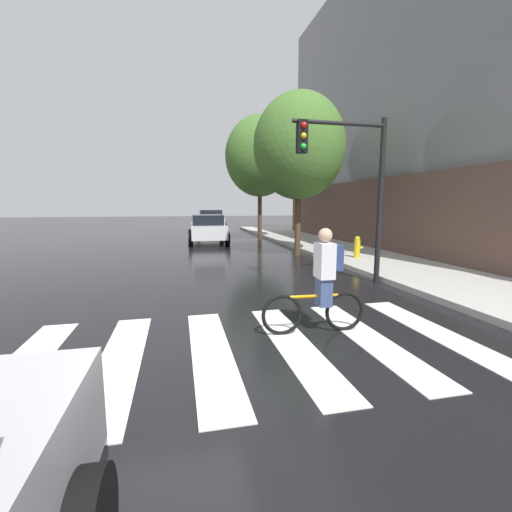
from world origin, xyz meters
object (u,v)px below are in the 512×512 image
object	(u,v)px
sedan_mid	(207,228)
cyclist	(322,281)
sedan_far	(210,220)
street_tree_mid	(260,156)
fire_hydrant	(357,247)
street_tree_near	(299,147)
traffic_light_near	(352,172)

from	to	relation	value
sedan_mid	cyclist	distance (m)	13.80
sedan_far	cyclist	xyz separation A→B (m)	(-0.35, -23.36, -0.00)
sedan_mid	street_tree_mid	distance (m)	5.30
cyclist	fire_hydrant	size ratio (longest dim) A/B	2.19
sedan_mid	sedan_far	distance (m)	9.63
sedan_far	sedan_mid	bearing A→B (deg)	-96.06
sedan_mid	cyclist	size ratio (longest dim) A/B	2.60
street_tree_near	fire_hydrant	bearing A→B (deg)	-50.69
sedan_far	fire_hydrant	distance (m)	17.48
sedan_mid	sedan_far	xyz separation A→B (m)	(1.02, 9.58, 0.06)
street_tree_mid	sedan_mid	bearing A→B (deg)	-159.12
sedan_far	street_tree_near	bearing A→B (deg)	-81.88
cyclist	street_tree_near	world-z (taller)	street_tree_near
street_tree_near	cyclist	bearing A→B (deg)	-106.95
traffic_light_near	sedan_far	bearing A→B (deg)	94.82
sedan_far	street_tree_mid	xyz separation A→B (m)	(2.18, -8.36, 3.98)
sedan_far	cyclist	distance (m)	23.37
traffic_light_near	street_tree_mid	size ratio (longest dim) A/B	0.59
fire_hydrant	street_tree_mid	xyz separation A→B (m)	(-1.57, 8.71, 4.29)
sedan_mid	street_tree_near	distance (m)	7.29
sedan_mid	sedan_far	size ratio (longest dim) A/B	0.93
traffic_light_near	street_tree_mid	bearing A→B (deg)	87.73
sedan_mid	street_tree_mid	xyz separation A→B (m)	(3.20, 1.22, 4.04)
cyclist	sedan_mid	bearing A→B (deg)	92.75
sedan_far	fire_hydrant	size ratio (longest dim) A/B	6.12
sedan_mid	traffic_light_near	distance (m)	11.26
fire_hydrant	cyclist	bearing A→B (deg)	-123.14
sedan_far	traffic_light_near	world-z (taller)	traffic_light_near
cyclist	street_tree_near	distance (m)	9.29
sedan_mid	cyclist	bearing A→B (deg)	-87.25
cyclist	traffic_light_near	distance (m)	4.20
traffic_light_near	street_tree_near	distance (m)	5.40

